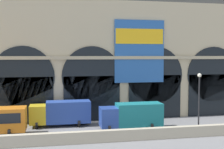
# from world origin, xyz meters

# --- Properties ---
(ground_plane) EXTENTS (200.00, 200.00, 0.00)m
(ground_plane) POSITION_xyz_m (0.00, 0.00, 0.00)
(ground_plane) COLOR slate
(quay_parapet_wall) EXTENTS (90.00, 0.70, 1.21)m
(quay_parapet_wall) POSITION_xyz_m (0.00, -4.96, 0.61)
(quay_parapet_wall) COLOR #B2A891
(quay_parapet_wall) RESTS_ON ground
(station_building) EXTENTS (46.46, 6.30, 20.17)m
(station_building) POSITION_xyz_m (0.02, 7.94, 9.84)
(station_building) COLOR #BCAD8C
(station_building) RESTS_ON ground
(box_truck_midwest) EXTENTS (7.50, 2.91, 3.12)m
(box_truck_midwest) POSITION_xyz_m (-8.65, 2.83, 1.70)
(box_truck_midwest) COLOR gold
(box_truck_midwest) RESTS_ON ground
(box_truck_center) EXTENTS (7.50, 2.91, 3.12)m
(box_truck_center) POSITION_xyz_m (-0.33, -0.44, 1.70)
(box_truck_center) COLOR #28479E
(box_truck_center) RESTS_ON ground
(street_lamp_quayside) EXTENTS (0.44, 0.44, 6.90)m
(street_lamp_quayside) POSITION_xyz_m (6.43, -4.16, 4.41)
(street_lamp_quayside) COLOR black
(street_lamp_quayside) RESTS_ON ground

